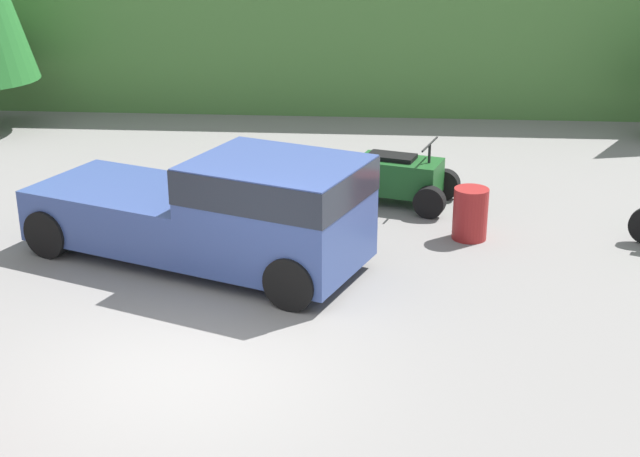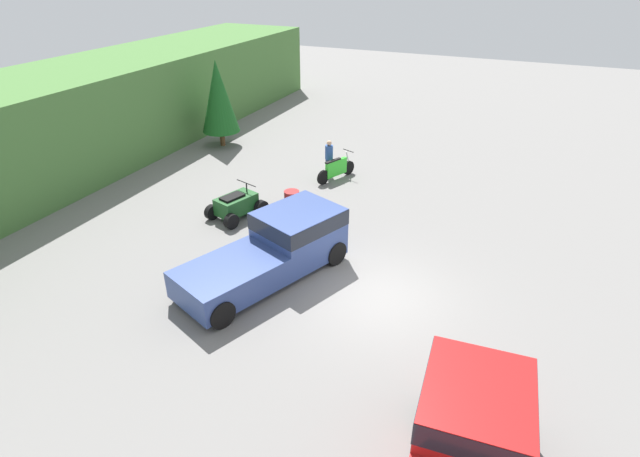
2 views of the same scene
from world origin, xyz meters
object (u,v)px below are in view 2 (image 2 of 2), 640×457
object	(u,v)px
pickup_truck_second	(277,246)
quad_atv	(236,205)
dirt_bike	(336,169)
steel_barrel	(292,202)
rider_person	(329,157)

from	to	relation	value
pickup_truck_second	quad_atv	xyz separation A→B (m)	(2.68, 3.18, -0.47)
dirt_bike	steel_barrel	bearing A→B (deg)	-162.89
pickup_truck_second	quad_atv	world-z (taller)	pickup_truck_second
dirt_bike	rider_person	xyz separation A→B (m)	(0.17, 0.42, 0.43)
pickup_truck_second	steel_barrel	size ratio (longest dim) A/B	6.52
pickup_truck_second	rider_person	bearing A→B (deg)	32.75
pickup_truck_second	dirt_bike	size ratio (longest dim) A/B	2.75
quad_atv	rider_person	xyz separation A→B (m)	(4.99, -1.66, 0.43)
dirt_bike	steel_barrel	world-z (taller)	dirt_bike
quad_atv	steel_barrel	distance (m)	2.09
pickup_truck_second	steel_barrel	xyz separation A→B (m)	(3.86, 1.45, -0.51)
pickup_truck_second	quad_atv	size ratio (longest dim) A/B	2.45
quad_atv	rider_person	distance (m)	5.28
dirt_bike	quad_atv	bearing A→B (deg)	179.21
pickup_truck_second	dirt_bike	distance (m)	7.60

